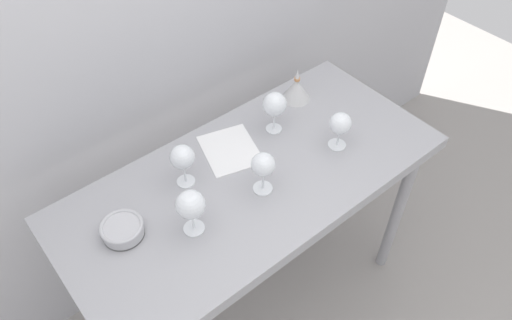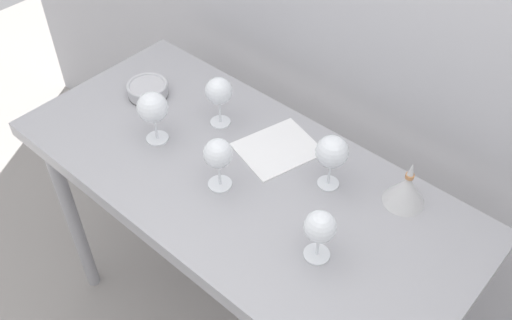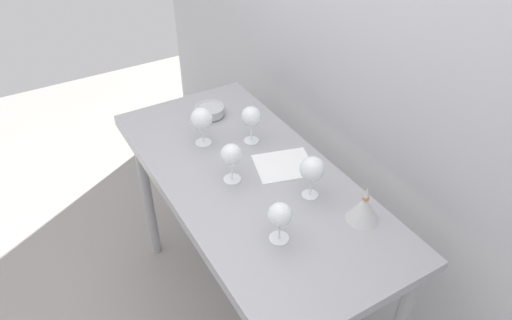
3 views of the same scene
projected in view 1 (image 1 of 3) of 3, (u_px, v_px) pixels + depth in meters
name	position (u px, v px, depth m)	size (l,w,h in m)	color
ground_plane	(253.00, 298.00, 2.39)	(6.00, 6.00, 0.00)	gray
back_wall	(163.00, 17.00, 1.71)	(3.80, 0.04, 2.60)	#B5B5BA
steel_counter	(253.00, 194.00, 1.81)	(1.40, 0.65, 0.90)	#9D9DA2
wine_glass_near_center	(263.00, 166.00, 1.61)	(0.08, 0.08, 0.16)	white
wine_glass_far_left	(182.00, 158.00, 1.63)	(0.08, 0.08, 0.17)	white
wine_glass_far_right	(275.00, 105.00, 1.82)	(0.09, 0.09, 0.17)	white
wine_glass_near_left	(191.00, 206.00, 1.49)	(0.09, 0.09, 0.17)	white
wine_glass_near_right	(340.00, 124.00, 1.77)	(0.08, 0.08, 0.15)	white
tasting_sheet_upper	(230.00, 150.00, 1.82)	(0.19, 0.23, 0.00)	white
tasting_bowl	(122.00, 229.00, 1.54)	(0.14, 0.14, 0.05)	#4C4C4C
decanter_funnel	(296.00, 89.00, 2.00)	(0.12, 0.12, 0.14)	silver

